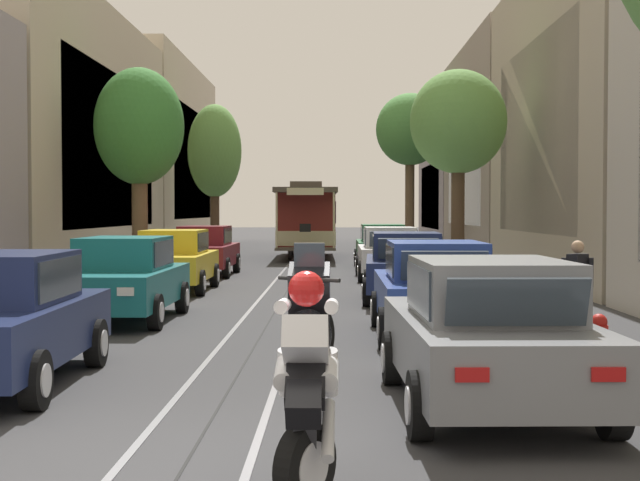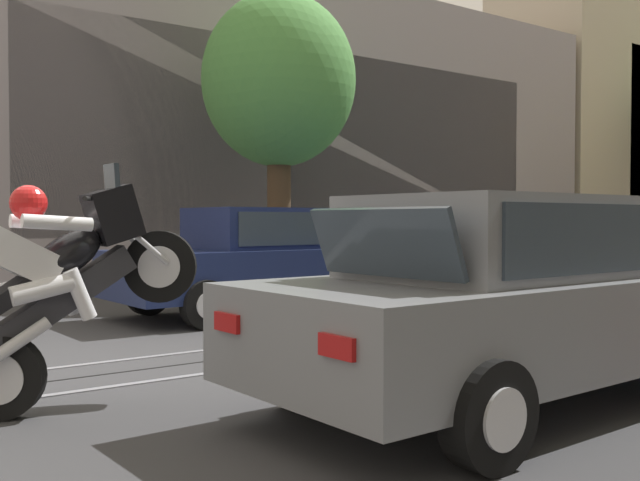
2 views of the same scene
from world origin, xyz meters
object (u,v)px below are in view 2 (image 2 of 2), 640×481
at_px(parked_car_teal_second_left, 534,250).
at_px(parked_car_grey_near_right, 508,300).
at_px(street_tree_kerb_left_near, 279,83).
at_px(motorcycle_with_rider, 60,281).
at_px(parked_car_navy_near_left, 259,260).

distance_m(parked_car_teal_second_left, parked_car_grey_near_right, 9.42).
relative_size(parked_car_teal_second_left, street_tree_kerb_left_near, 0.78).
xyz_separation_m(parked_car_teal_second_left, parked_car_grey_near_right, (5.59, -7.58, 0.00)).
height_order(parked_car_grey_near_right, street_tree_kerb_left_near, street_tree_kerb_left_near).
bearing_deg(parked_car_teal_second_left, parked_car_grey_near_right, -53.61).
distance_m(parked_car_grey_near_right, motorcycle_with_rider, 3.35).
height_order(parked_car_teal_second_left, parked_car_grey_near_right, same).
bearing_deg(parked_car_grey_near_right, motorcycle_with_rider, -122.78).
bearing_deg(motorcycle_with_rider, street_tree_kerb_left_near, 136.29).
bearing_deg(street_tree_kerb_left_near, parked_car_grey_near_right, -20.71).
height_order(street_tree_kerb_left_near, motorcycle_with_rider, street_tree_kerb_left_near).
bearing_deg(street_tree_kerb_left_near, parked_car_navy_near_left, -38.70).
xyz_separation_m(parked_car_navy_near_left, motorcycle_with_rider, (3.82, -4.00, 0.16)).
bearing_deg(parked_car_teal_second_left, motorcycle_with_rider, -70.02).
distance_m(parked_car_grey_near_right, street_tree_kerb_left_near, 8.98).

